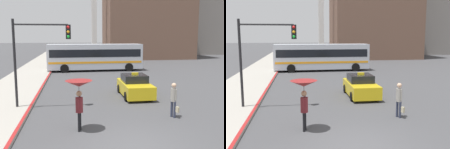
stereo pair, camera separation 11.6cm
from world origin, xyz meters
The scene contains 7 objects.
ground_plane centered at (0.00, 0.00, 0.00)m, with size 300.00×300.00×0.00m, color #424244.
taxi centered at (2.04, 7.92, 0.69)m, with size 1.91×4.05×1.65m.
city_bus centered at (0.52, 21.62, 1.75)m, with size 11.07×2.83×3.15m.
pedestrian_with_umbrella centered at (-1.91, 1.77, 1.84)m, with size 1.16×1.16×2.23m.
pedestrian_man centered at (2.88, 2.98, 1.02)m, with size 0.39×0.53×1.78m.
traffic_light centered at (-4.00, 5.72, 3.51)m, with size 3.17×0.38×5.04m.
monument_cross centered at (1.79, 37.62, 9.61)m, with size 7.46×0.90×16.95m.
Camera 2 is at (-2.05, -9.35, 4.13)m, focal length 42.00 mm.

